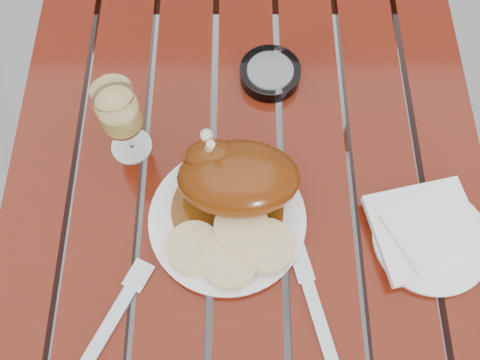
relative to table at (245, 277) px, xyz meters
name	(u,v)px	position (x,y,z in m)	size (l,w,h in m)	color
ground	(244,311)	(0.00, 0.00, -0.38)	(60.00, 60.00, 0.00)	slate
table	(245,277)	(0.00, 0.00, 0.00)	(0.80, 1.20, 0.75)	maroon
dinner_plate	(227,220)	(-0.03, -0.01, 0.38)	(0.25, 0.25, 0.02)	white
roast_duck	(234,177)	(-0.02, 0.04, 0.44)	(0.20, 0.18, 0.14)	#62310B
bread_dumplings	(233,246)	(-0.02, -0.06, 0.41)	(0.19, 0.13, 0.03)	#D9B884
wine_glass	(123,122)	(-0.20, 0.13, 0.46)	(0.07, 0.07, 0.16)	#F5DA6F
side_plate	(430,239)	(0.29, -0.04, 0.38)	(0.18, 0.18, 0.01)	white
napkin	(426,230)	(0.28, -0.03, 0.40)	(0.16, 0.15, 0.01)	white
ashtray	(270,74)	(0.04, 0.27, 0.39)	(0.11, 0.11, 0.03)	#B2B7BC
fork	(112,320)	(-0.20, -0.17, 0.38)	(0.02, 0.17, 0.01)	gray
knife	(316,312)	(0.10, -0.15, 0.38)	(0.02, 0.20, 0.01)	gray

